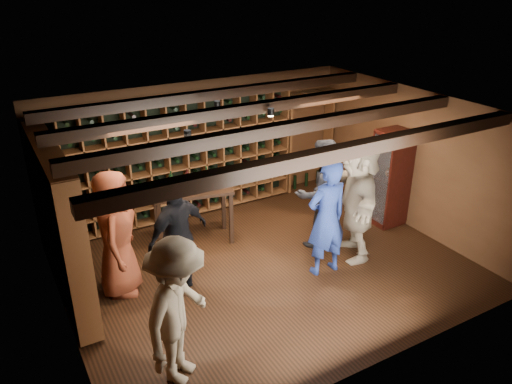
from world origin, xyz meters
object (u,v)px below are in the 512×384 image
display_cabinet (390,180)px  guest_beige (357,199)px  man_grey_suit (320,194)px  guest_khaki (178,312)px  tasting_table (192,196)px  man_blue_shirt (327,218)px  guest_woman_black (178,235)px  guest_red_floral (116,234)px

display_cabinet → guest_beige: size_ratio=0.88×
man_grey_suit → guest_khaki: 3.60m
guest_beige → tasting_table: (-2.12, 1.70, -0.15)m
display_cabinet → tasting_table: bearing=161.6°
man_blue_shirt → man_grey_suit: bearing=-118.6°
guest_woman_black → guest_khaki: size_ratio=0.97×
display_cabinet → guest_red_floral: 4.89m
man_grey_suit → tasting_table: bearing=-28.5°
man_grey_suit → guest_beige: size_ratio=0.94×
guest_red_floral → man_blue_shirt: bearing=-87.1°
guest_woman_black → guest_khaki: guest_khaki is taller
guest_khaki → guest_beige: 3.68m
tasting_table → guest_woman_black: bearing=-108.8°
guest_woman_black → guest_beige: (2.84, -0.51, 0.12)m
tasting_table → guest_khaki: bearing=-103.4°
display_cabinet → man_blue_shirt: bearing=-159.3°
display_cabinet → man_grey_suit: man_grey_suit is taller
display_cabinet → man_grey_suit: bearing=-179.3°
guest_red_floral → guest_beige: 3.72m
display_cabinet → guest_woman_black: (-4.10, -0.06, 0.02)m
guest_red_floral → tasting_table: 1.71m
tasting_table → man_blue_shirt: bearing=-41.3°
man_grey_suit → guest_beige: 0.64m
guest_khaki → man_grey_suit: bearing=-14.5°
man_grey_suit → guest_red_floral: same height
man_blue_shirt → tasting_table: bearing=-52.4°
display_cabinet → guest_red_floral: size_ratio=0.93×
guest_khaki → guest_beige: (3.49, 1.15, 0.09)m
guest_woman_black → tasting_table: (0.72, 1.19, -0.02)m
display_cabinet → guest_khaki: bearing=-160.1°
man_grey_suit → guest_red_floral: bearing=-1.7°
guest_red_floral → guest_woman_black: (0.78, -0.37, -0.06)m
man_blue_shirt → tasting_table: size_ratio=1.31×
tasting_table → guest_red_floral: bearing=-138.9°
guest_red_floral → guest_woman_black: size_ratio=1.07×
guest_red_floral → guest_khaki: size_ratio=1.04×
tasting_table → guest_beige: bearing=-26.4°
man_blue_shirt → guest_beige: size_ratio=0.92×
guest_woman_black → guest_beige: size_ratio=0.88×
guest_beige → man_grey_suit: bearing=-126.4°
man_grey_suit → guest_woman_black: man_grey_suit is taller
guest_beige → guest_woman_black: bearing=-76.3°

